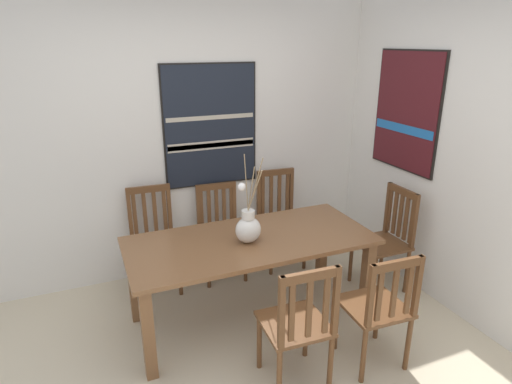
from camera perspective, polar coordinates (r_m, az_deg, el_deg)
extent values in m
cube|color=silver|center=(4.15, -8.82, 7.45)|extent=(6.40, 0.12, 2.70)
cube|color=silver|center=(3.62, 29.96, 3.30)|extent=(0.12, 6.40, 2.70)
cube|color=brown|center=(3.39, -0.72, -6.46)|extent=(1.92, 0.86, 0.03)
cube|color=brown|center=(3.10, -14.12, -17.82)|extent=(0.08, 0.08, 0.70)
cube|color=brown|center=(3.69, 14.51, -11.28)|extent=(0.08, 0.08, 0.70)
cube|color=brown|center=(3.68, -15.93, -11.47)|extent=(0.08, 0.08, 0.70)
cube|color=brown|center=(4.19, 8.77, -6.93)|extent=(0.08, 0.08, 0.70)
ellipsoid|color=silver|center=(3.28, -1.04, -5.04)|extent=(0.20, 0.17, 0.21)
cylinder|color=silver|center=(3.23, -1.05, -3.01)|extent=(0.10, 0.10, 0.07)
cylinder|color=#997F5B|center=(3.10, -0.09, 0.91)|extent=(0.07, 0.14, 0.44)
cylinder|color=#997F5B|center=(3.14, -0.64, 0.37)|extent=(0.04, 0.05, 0.35)
cylinder|color=#997F5B|center=(3.10, -1.31, 1.15)|extent=(0.06, 0.08, 0.46)
cylinder|color=#997F5B|center=(3.09, -0.15, 0.10)|extent=(0.05, 0.17, 0.36)
sphere|color=white|center=(3.13, -1.90, 0.68)|extent=(0.06, 0.06, 0.06)
cube|color=brown|center=(2.95, 5.14, -17.06)|extent=(0.44, 0.44, 0.03)
cylinder|color=brown|center=(3.17, 0.43, -19.27)|extent=(0.04, 0.04, 0.43)
cylinder|color=brown|center=(3.28, 6.64, -17.81)|extent=(0.04, 0.04, 0.43)
cylinder|color=brown|center=(2.91, 3.11, -23.41)|extent=(0.04, 0.04, 0.43)
cylinder|color=brown|center=(3.04, 9.85, -21.56)|extent=(0.04, 0.04, 0.43)
cube|color=brown|center=(2.60, 3.39, -15.75)|extent=(0.04, 0.04, 0.48)
cube|color=brown|center=(2.74, 10.54, -14.05)|extent=(0.04, 0.04, 0.48)
cube|color=brown|center=(2.56, 7.27, -10.99)|extent=(0.38, 0.05, 0.06)
cube|color=brown|center=(2.63, 4.76, -15.71)|extent=(0.04, 0.02, 0.39)
cube|color=brown|center=(2.68, 7.06, -15.17)|extent=(0.04, 0.02, 0.39)
cube|color=brown|center=(2.72, 9.28, -14.63)|extent=(0.04, 0.02, 0.39)
cube|color=brown|center=(4.11, 16.21, -6.63)|extent=(0.42, 0.42, 0.03)
cylinder|color=brown|center=(3.99, 15.41, -11.08)|extent=(0.04, 0.04, 0.43)
cylinder|color=brown|center=(4.24, 12.48, -8.90)|extent=(0.04, 0.04, 0.43)
cylinder|color=brown|center=(4.20, 19.39, -9.89)|extent=(0.04, 0.04, 0.43)
cylinder|color=brown|center=(4.44, 16.36, -7.91)|extent=(0.04, 0.04, 0.43)
cube|color=brown|center=(4.00, 20.28, -3.71)|extent=(0.04, 0.04, 0.50)
cube|color=brown|center=(4.25, 17.09, -2.00)|extent=(0.04, 0.04, 0.50)
cube|color=brown|center=(4.05, 18.96, 0.06)|extent=(0.04, 0.38, 0.06)
cube|color=brown|center=(4.03, 19.99, -3.77)|extent=(0.02, 0.04, 0.41)
cube|color=brown|center=(4.08, 19.29, -3.39)|extent=(0.02, 0.04, 0.41)
cube|color=brown|center=(4.13, 18.61, -3.02)|extent=(0.02, 0.04, 0.41)
cube|color=brown|center=(4.18, 17.95, -2.66)|extent=(0.02, 0.04, 0.41)
cube|color=brown|center=(4.24, 17.30, -2.31)|extent=(0.02, 0.04, 0.41)
cube|color=brown|center=(4.03, -13.27, -6.93)|extent=(0.44, 0.44, 0.03)
cylinder|color=brown|center=(4.00, -10.07, -10.61)|extent=(0.04, 0.04, 0.43)
cylinder|color=brown|center=(3.96, -15.28, -11.31)|extent=(0.04, 0.04, 0.43)
cylinder|color=brown|center=(4.31, -10.98, -8.32)|extent=(0.04, 0.04, 0.43)
cylinder|color=brown|center=(4.28, -15.78, -8.94)|extent=(0.04, 0.04, 0.43)
cube|color=brown|center=(4.12, -11.43, -2.22)|extent=(0.04, 0.04, 0.50)
cube|color=brown|center=(4.09, -16.41, -2.82)|extent=(0.04, 0.04, 0.50)
cube|color=brown|center=(4.02, -14.16, 0.37)|extent=(0.38, 0.05, 0.06)
cube|color=brown|center=(4.12, -12.01, -2.49)|extent=(0.04, 0.02, 0.41)
cube|color=brown|center=(4.11, -13.27, -2.64)|extent=(0.04, 0.02, 0.41)
cube|color=brown|center=(4.10, -14.53, -2.79)|extent=(0.04, 0.02, 0.41)
cube|color=brown|center=(4.09, -15.79, -2.95)|extent=(0.04, 0.02, 0.41)
cube|color=brown|center=(4.37, 3.42, -4.26)|extent=(0.45, 0.45, 0.03)
cylinder|color=brown|center=(4.39, 6.46, -7.55)|extent=(0.04, 0.04, 0.43)
cylinder|color=brown|center=(4.26, 2.03, -8.31)|extent=(0.04, 0.04, 0.43)
cylinder|color=brown|center=(4.68, 4.58, -5.68)|extent=(0.04, 0.04, 0.43)
cylinder|color=brown|center=(4.56, 0.39, -6.32)|extent=(0.04, 0.04, 0.43)
cube|color=brown|center=(4.50, 4.69, 0.09)|extent=(0.04, 0.04, 0.51)
cube|color=brown|center=(4.38, 0.37, -0.42)|extent=(0.04, 0.04, 0.51)
cube|color=brown|center=(4.37, 2.60, 2.63)|extent=(0.38, 0.06, 0.06)
cube|color=brown|center=(4.49, 4.18, -0.15)|extent=(0.04, 0.02, 0.42)
cube|color=brown|center=(4.46, 3.10, -0.28)|extent=(0.04, 0.02, 0.42)
cube|color=brown|center=(4.42, 2.01, -0.41)|extent=(0.04, 0.02, 0.42)
cube|color=brown|center=(4.39, 0.90, -0.54)|extent=(0.04, 0.02, 0.42)
cube|color=brown|center=(4.15, -4.56, -5.60)|extent=(0.45, 0.45, 0.03)
cylinder|color=brown|center=(4.14, -1.42, -9.13)|extent=(0.04, 0.04, 0.43)
cylinder|color=brown|center=(4.07, -6.34, -9.84)|extent=(0.04, 0.04, 0.43)
cylinder|color=brown|center=(4.45, -2.79, -7.02)|extent=(0.04, 0.04, 0.43)
cylinder|color=brown|center=(4.38, -7.37, -7.64)|extent=(0.04, 0.04, 0.43)
cube|color=brown|center=(4.27, -2.93, -1.43)|extent=(0.04, 0.04, 0.44)
cube|color=brown|center=(4.20, -7.66, -1.97)|extent=(0.04, 0.04, 0.44)
cube|color=brown|center=(4.17, -5.35, 0.75)|extent=(0.38, 0.06, 0.06)
cube|color=brown|center=(4.27, -3.28, -1.66)|extent=(0.04, 0.02, 0.35)
cube|color=brown|center=(4.26, -4.27, -1.77)|extent=(0.04, 0.02, 0.35)
cube|color=brown|center=(4.24, -5.27, -1.89)|extent=(0.04, 0.02, 0.35)
cube|color=brown|center=(4.22, -6.27, -2.00)|extent=(0.04, 0.02, 0.35)
cube|color=brown|center=(4.21, -7.28, -2.12)|extent=(0.04, 0.02, 0.35)
cube|color=brown|center=(3.21, 15.37, -14.43)|extent=(0.44, 0.44, 0.03)
cylinder|color=brown|center=(3.38, 10.59, -16.85)|extent=(0.04, 0.04, 0.43)
cylinder|color=brown|center=(3.55, 15.81, -15.33)|extent=(0.04, 0.04, 0.43)
cylinder|color=brown|center=(3.14, 14.08, -20.32)|extent=(0.04, 0.04, 0.43)
cylinder|color=brown|center=(3.32, 19.54, -18.41)|extent=(0.04, 0.04, 0.43)
cube|color=brown|center=(2.87, 14.96, -13.27)|extent=(0.04, 0.04, 0.45)
cube|color=brown|center=(3.07, 20.63, -11.61)|extent=(0.04, 0.04, 0.45)
cube|color=brown|center=(2.87, 18.30, -9.13)|extent=(0.38, 0.05, 0.06)
cube|color=brown|center=(2.91, 16.03, -13.20)|extent=(0.04, 0.02, 0.36)
cube|color=brown|center=(2.97, 17.87, -12.67)|extent=(0.04, 0.02, 0.36)
cube|color=brown|center=(3.03, 19.62, -12.15)|extent=(0.04, 0.02, 0.36)
cube|color=black|center=(4.13, -6.08, 8.72)|extent=(0.91, 0.04, 1.15)
cube|color=black|center=(4.10, -5.99, 8.67)|extent=(0.88, 0.01, 1.12)
cube|color=#B2A893|center=(4.14, -5.88, 6.19)|extent=(0.85, 0.00, 0.04)
cube|color=#B2A893|center=(4.14, -5.88, 6.20)|extent=(0.85, 0.00, 0.08)
cube|color=#B2A893|center=(4.09, -6.01, 9.80)|extent=(0.85, 0.00, 0.04)
cube|color=black|center=(4.17, 19.43, 10.05)|extent=(0.04, 0.80, 1.07)
cube|color=#471419|center=(4.16, 19.20, 10.05)|extent=(0.01, 0.77, 1.04)
cube|color=#1E60A8|center=(4.18, 18.91, 7.95)|extent=(0.00, 0.74, 0.08)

